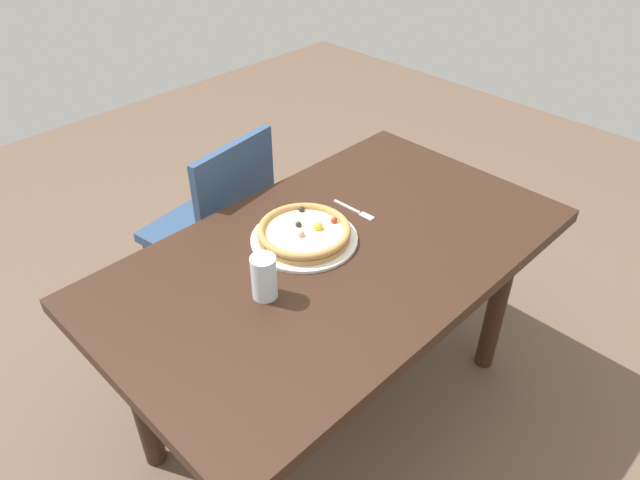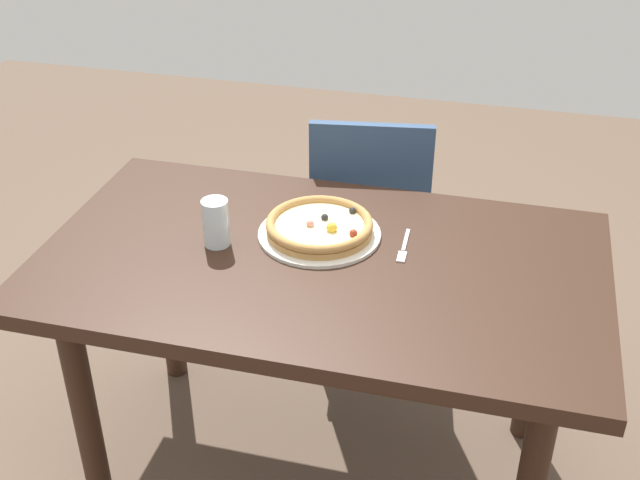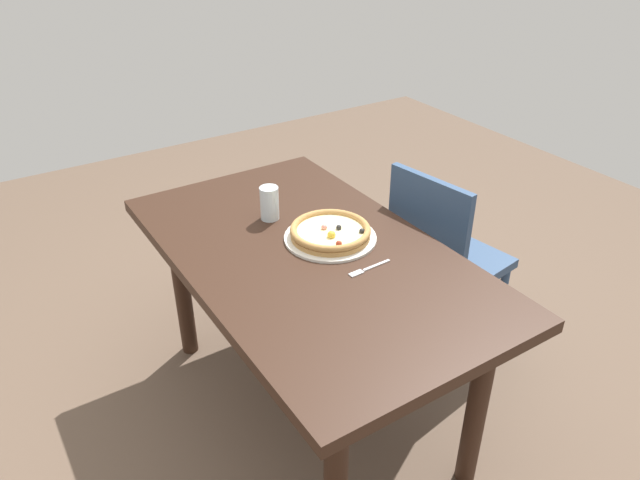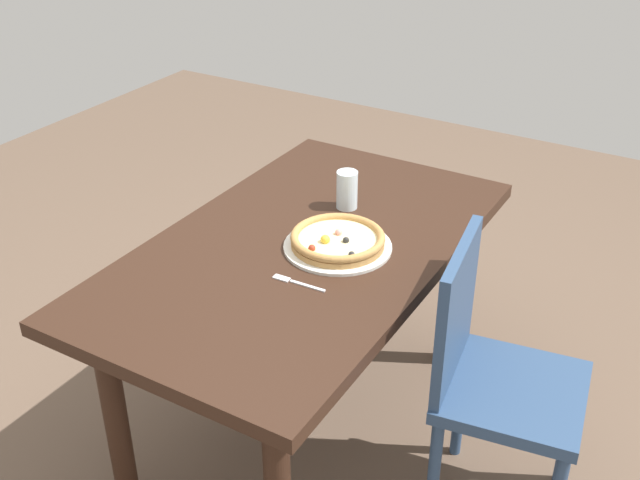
# 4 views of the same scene
# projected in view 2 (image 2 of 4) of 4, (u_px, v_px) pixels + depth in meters

# --- Properties ---
(ground_plane) EXTENTS (6.00, 6.00, 0.00)m
(ground_plane) POSITION_uv_depth(u_px,v_px,m) (321.00, 461.00, 2.48)
(ground_plane) COLOR brown
(dining_table) EXTENTS (1.45, 0.84, 0.74)m
(dining_table) POSITION_uv_depth(u_px,v_px,m) (321.00, 288.00, 2.14)
(dining_table) COLOR #331E14
(dining_table) RESTS_ON ground
(chair_near) EXTENTS (0.45, 0.45, 0.89)m
(chair_near) POSITION_uv_depth(u_px,v_px,m) (370.00, 219.00, 2.74)
(chair_near) COLOR navy
(chair_near) RESTS_ON ground
(plate) EXTENTS (0.33, 0.33, 0.01)m
(plate) POSITION_uv_depth(u_px,v_px,m) (319.00, 234.00, 2.18)
(plate) COLOR silver
(plate) RESTS_ON dining_table
(pizza) EXTENTS (0.29, 0.29, 0.05)m
(pizza) POSITION_uv_depth(u_px,v_px,m) (320.00, 226.00, 2.17)
(pizza) COLOR #B78447
(pizza) RESTS_ON plate
(fork) EXTENTS (0.02, 0.17, 0.00)m
(fork) POSITION_uv_depth(u_px,v_px,m) (404.00, 248.00, 2.13)
(fork) COLOR silver
(fork) RESTS_ON dining_table
(drinking_glass) EXTENTS (0.07, 0.07, 0.13)m
(drinking_glass) POSITION_uv_depth(u_px,v_px,m) (216.00, 223.00, 2.12)
(drinking_glass) COLOR silver
(drinking_glass) RESTS_ON dining_table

